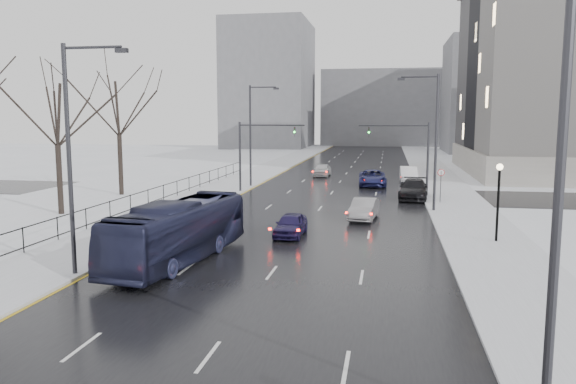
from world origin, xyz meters
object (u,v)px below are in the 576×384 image
Objects in this scene: streetlight_l_near at (74,149)px; sedan_right_distant at (409,174)px; lamppost_r_mid at (499,191)px; streetlight_r_mid at (433,135)px; streetlight_l_far at (253,130)px; tree_park_d at (62,215)px; streetlight_r_near at (547,185)px; sedan_right_near at (364,209)px; mast_signal_right at (415,150)px; mast_signal_left at (251,148)px; sedan_right_far at (414,189)px; bus at (179,231)px; sedan_center_far at (322,170)px; no_uturn_sign at (441,176)px; sedan_center_near at (291,225)px; tree_park_e at (122,196)px; sedan_right_cross at (372,178)px.

streetlight_l_near is 42.19m from sedan_right_distant.
streetlight_r_mid is at bearing 105.82° from lamppost_r_mid.
streetlight_l_far is 29.30m from lamppost_r_mid.
lamppost_r_mid is at bearing -7.91° from tree_park_d.
streetlight_r_near reaches higher than sedan_right_near.
mast_signal_right is 14.65m from mast_signal_left.
sedan_right_far is at bearing 77.55° from sedan_right_near.
sedan_center_far is (2.26, 39.88, -0.72)m from bus.
no_uturn_sign is (-1.80, 14.00, -0.64)m from lamppost_r_mid.
lamppost_r_mid is 18.41m from mast_signal_right.
no_uturn_sign is at bearing -44.06° from sedan_right_far.
sedan_right_near is (-4.67, 25.98, -4.86)m from streetlight_r_near.
mast_signal_left is at bearing 112.18° from streetlight_r_near.
mast_signal_left is at bearing -78.13° from streetlight_l_far.
lamppost_r_mid is 0.98× the size of sedan_center_far.
mast_signal_right reaches higher than sedan_center_far.
bus is at bearing -121.51° from sedan_center_near.
sedan_center_near is (4.30, 6.63, -0.80)m from bus.
sedan_right_near is (-7.50, 5.98, -2.18)m from lamppost_r_mid.
streetlight_l_far reaches higher than mast_signal_right.
no_uturn_sign is at bearing -24.73° from streetlight_l_far.
sedan_right_far is at bearing 91.53° from streetlight_r_near.
sedan_right_far reaches higher than sedan_center_far.
sedan_center_near is at bearing 52.07° from streetlight_l_near.
streetlight_r_near and streetlight_l_far have the same top height.
tree_park_e is 1.35× the size of streetlight_r_mid.
sedan_right_near is at bearing -48.00° from mast_signal_left.
streetlight_l_near reaches higher than sedan_right_far.
mast_signal_left is 16.17m from sedan_center_far.
mast_signal_left is (-18.33, 18.00, 1.16)m from lamppost_r_mid.
lamppost_r_mid is (19.17, -22.00, -2.67)m from streetlight_l_far.
sedan_center_near is at bearing -115.81° from sedan_right_near.
streetlight_r_mid is at bearing -104.48° from no_uturn_sign.
mast_signal_left is 1.48× the size of sedan_center_far.
sedan_center_far is (4.79, 15.09, -3.32)m from mast_signal_left.
sedan_right_near is at bearing -75.33° from sedan_center_far.
streetlight_r_mid reaches higher than bus.
sedan_right_far is at bearing 66.36° from sedan_center_near.
sedan_center_far is at bearing 124.91° from sedan_right_far.
tree_park_e is at bearing 154.38° from lamppost_r_mid.
tree_park_e is at bearing 130.10° from bus.
streetlight_l_near reaches higher than mast_signal_left.
tree_park_d reaches higher than no_uturn_sign.
streetlight_l_far is 4.36m from mast_signal_left.
mast_signal_left is 17.10m from no_uturn_sign.
streetlight_l_near reaches higher than sedan_right_cross.
tree_park_d is 4.63× the size of no_uturn_sign.
lamppost_r_mid is at bearing -83.67° from sedan_right_distant.
sedan_right_distant is (0.00, 12.72, -0.00)m from sedan_right_far.
sedan_right_distant reaches higher than sedan_center_near.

